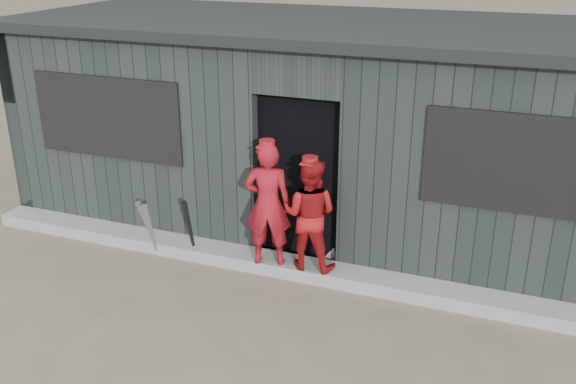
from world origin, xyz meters
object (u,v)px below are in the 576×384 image
at_px(bat_left, 147,225).
at_px(player_red_left, 268,204).
at_px(player_red_right, 309,214).
at_px(bat_right, 190,229).
at_px(player_grey_back, 337,206).
at_px(bat_mid, 151,230).
at_px(dugout, 335,126).

xyz_separation_m(bat_left, player_red_left, (1.58, -0.00, 0.51)).
bearing_deg(bat_left, player_red_right, 2.00).
distance_m(bat_right, player_grey_back, 1.73).
bearing_deg(bat_right, player_grey_back, 22.61).
bearing_deg(bat_mid, player_grey_back, 21.27).
bearing_deg(player_red_left, player_red_right, 172.94).
relative_size(bat_mid, player_grey_back, 0.57).
distance_m(bat_mid, player_grey_back, 2.19).
bearing_deg(player_red_left, bat_right, -15.00).
bearing_deg(bat_left, bat_mid, -45.58).
relative_size(bat_right, player_red_left, 0.59).
xyz_separation_m(bat_right, player_red_right, (1.44, 0.10, 0.38)).
height_order(player_grey_back, dugout, dugout).
distance_m(player_red_left, dugout, 1.86).
distance_m(bat_mid, player_red_left, 1.51).
bearing_deg(player_grey_back, bat_left, 4.78).
relative_size(bat_right, dugout, 0.10).
relative_size(bat_left, player_red_left, 0.50).
height_order(bat_left, player_red_left, player_red_left).
distance_m(bat_left, bat_mid, 0.22).
bearing_deg(bat_right, bat_mid, -163.68).
distance_m(bat_mid, bat_right, 0.46).
xyz_separation_m(bat_right, player_red_left, (0.98, 0.02, 0.45)).
height_order(bat_right, dugout, dugout).
bearing_deg(player_grey_back, dugout, -82.55).
relative_size(bat_right, player_grey_back, 0.62).
bearing_deg(bat_right, player_red_right, 3.97).
bearing_deg(bat_left, player_red_left, -0.16).
bearing_deg(bat_left, bat_right, -2.74).
relative_size(player_red_right, player_grey_back, 0.94).
distance_m(bat_mid, player_red_right, 1.94).
xyz_separation_m(bat_left, dugout, (1.79, 1.79, 0.94)).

